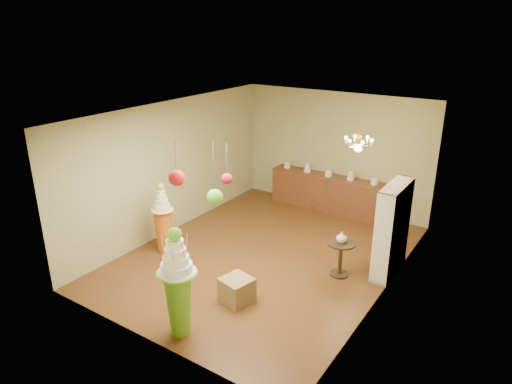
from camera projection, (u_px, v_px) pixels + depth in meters
The scene contains 17 objects.
floor at pixel (265, 256), 9.53m from camera, with size 6.50×6.50×0.00m, color #553217.
ceiling at pixel (266, 113), 8.47m from camera, with size 6.50×6.50×0.00m, color silver.
wall_back at pixel (334, 151), 11.54m from camera, with size 5.00×0.04×3.00m, color tan.
wall_front at pixel (143, 254), 6.46m from camera, with size 5.00×0.04×3.00m, color tan.
wall_left at pixel (172, 167), 10.29m from camera, with size 0.04×6.50×3.00m, color tan.
wall_right at pixel (390, 216), 7.71m from camera, with size 0.04×6.50×3.00m, color tan.
pedestal_green at pixel (178, 290), 6.91m from camera, with size 0.60×0.60×1.82m.
pedestal_orange at pixel (163, 225), 9.50m from camera, with size 0.58×0.58×1.54m.
burlap_riser at pixel (237, 290), 7.91m from camera, with size 0.49×0.49×0.44m, color olive.
sideboard at pixel (327, 192), 11.68m from camera, with size 3.04×0.54×1.16m.
shelving_unit at pixel (392, 229), 8.63m from camera, with size 0.33×1.20×1.80m.
round_table at pixel (341, 254), 8.66m from camera, with size 0.70×0.70×0.70m.
vase at pixel (342, 237), 8.53m from camera, with size 0.21×0.21×0.21m, color beige.
pom_red_left at pixel (177, 178), 6.68m from camera, with size 0.24×0.24×0.68m.
pom_green_mid at pixel (215, 197), 7.07m from camera, with size 0.25×0.25×1.09m.
pom_red_right at pixel (227, 179), 6.83m from camera, with size 0.17×0.17×0.70m.
chandelier at pixel (358, 145), 9.01m from camera, with size 0.67×0.67×0.85m.
Camera 1 is at (4.50, -7.15, 4.61)m, focal length 32.00 mm.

